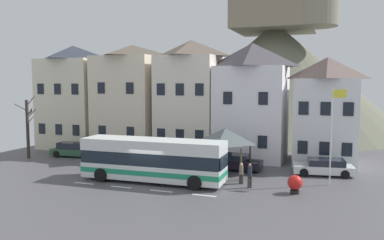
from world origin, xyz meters
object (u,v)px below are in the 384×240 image
Objects in this scene: flagpole at (332,129)px; harbour_buoy at (295,183)px; townhouse_02 at (191,98)px; public_bench at (248,165)px; transit_bus at (153,160)px; parked_car_03 at (138,155)px; pedestrian_00 at (250,175)px; townhouse_00 at (74,97)px; hilltop_castle at (274,74)px; parked_car_01 at (234,162)px; townhouse_03 at (252,101)px; bare_tree_00 at (28,128)px; pedestrian_01 at (241,172)px; bus_shelter at (225,136)px; parked_car_02 at (74,150)px; townhouse_04 at (326,111)px; parked_car_00 at (324,167)px; townhouse_01 at (133,98)px.

flagpole is 4.93m from harbour_buoy.
townhouse_02 is 15.62m from flagpole.
harbour_buoy is at bearing -53.26° from public_bench.
parked_car_03 is (-4.24, 5.80, -0.88)m from transit_bus.
townhouse_02 is at bearing 127.05° from pedestrian_00.
parked_car_03 is (10.47, -5.20, -4.89)m from townhouse_00.
parked_car_01 is (0.84, -27.70, -7.79)m from hilltop_castle.
townhouse_03 is 21.25m from bare_tree_00.
parked_car_01 reaches higher than public_bench.
harbour_buoy is (3.81, -1.31, -0.13)m from pedestrian_01.
pedestrian_01 is (1.22, -9.57, -4.57)m from townhouse_03.
townhouse_02 is 16.47m from harbour_buoy.
hilltop_castle is 10.25× the size of bus_shelter.
parked_car_03 is (7.22, -0.56, 0.01)m from parked_car_02.
townhouse_04 is 23.80m from hilltop_castle.
hilltop_castle reaches higher than public_bench.
transit_bus is 2.93× the size of bus_shelter.
townhouse_01 is at bearing -23.86° from parked_car_00.
hilltop_castle is 29.96m from bus_shelter.
parked_car_00 is 1.08× the size of parked_car_01.
bare_tree_00 is at bearing -122.55° from hilltop_castle.
townhouse_00 is at bearing 154.49° from pedestrian_00.
public_bench is at bearing 48.61° from bus_shelter.
parked_car_02 is at bearing -8.32° from parked_car_00.
transit_bus reaches higher than pedestrian_01.
parked_car_00 is 6.99m from parked_car_01.
pedestrian_01 is at bearing -24.29° from townhouse_00.
townhouse_00 is 2.36× the size of parked_car_00.
townhouse_03 is 6.21× the size of public_bench.
bus_shelter is 7.27m from harbour_buoy.
townhouse_02 is 12.48m from parked_car_02.
parked_car_01 is at bearing 109.69° from pedestrian_01.
pedestrian_00 is at bearing 4.30° from transit_bus.
transit_bus is 8.30m from public_bench.
bus_shelter is at bearing -0.18° from bare_tree_00.
townhouse_03 reaches higher than transit_bus.
townhouse_04 is 11.88m from pedestrian_01.
townhouse_02 reaches higher than pedestrian_00.
bare_tree_00 is at bearing -152.68° from townhouse_02.
bus_shelter is at bearing -53.14° from townhouse_02.
bus_shelter is 2.41× the size of pedestrian_01.
pedestrian_00 is (6.90, 0.68, -0.67)m from transit_bus.
pedestrian_01 is at bearing -163.90° from flagpole.
pedestrian_01 is 0.86× the size of public_bench.
townhouse_01 is 2.35× the size of parked_car_00.
townhouse_03 is 7.25m from public_bench.
townhouse_04 is (26.21, 0.45, -0.89)m from townhouse_00.
parked_car_00 is (11.53, 6.40, -0.94)m from transit_bus.
parked_car_03 is at bearing -160.22° from townhouse_04.
townhouse_02 reaches higher than harbour_buoy.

